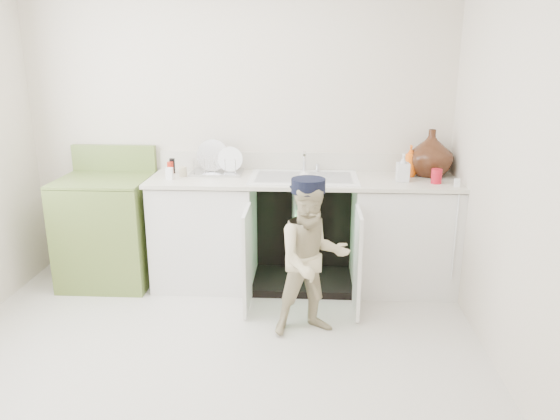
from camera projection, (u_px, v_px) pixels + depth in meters
The scene contains 5 objects.
ground at pixel (212, 360), 3.42m from camera, with size 3.50×3.50×0.00m, color #BCB4A5.
room_shell at pixel (204, 164), 3.07m from camera, with size 6.00×5.50×1.26m.
counter_run at pixel (309, 228), 4.42m from camera, with size 2.44×1.02×1.27m.
avocado_stove at pixel (108, 229), 4.48m from camera, with size 0.71×0.65×1.10m.
repair_worker at pixel (312, 258), 3.62m from camera, with size 0.61×0.73×1.08m.
Camera 1 is at (0.60, -2.99, 1.87)m, focal length 35.00 mm.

